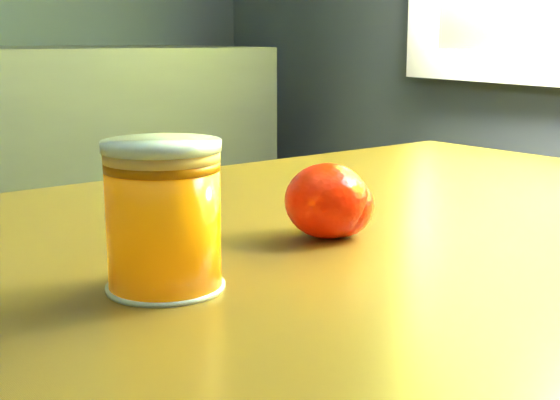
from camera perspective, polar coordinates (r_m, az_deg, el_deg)
table at (r=0.71m, az=5.43°, el=-9.77°), size 1.11×0.86×0.76m
juice_glass at (r=0.52m, az=-8.51°, el=-1.22°), size 0.08×0.08×0.10m
orange_front at (r=0.65m, az=3.46°, el=-0.06°), size 0.09×0.09×0.06m
orange_back at (r=0.65m, az=4.31°, el=-0.43°), size 0.08×0.08×0.05m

